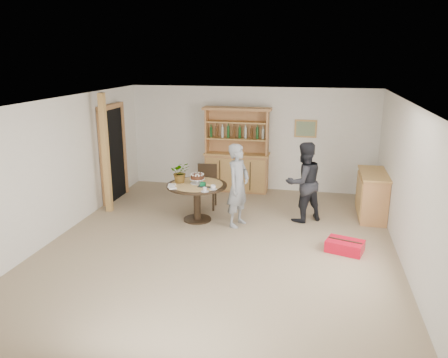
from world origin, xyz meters
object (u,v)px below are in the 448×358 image
sideboard (372,195)px  dining_table (197,191)px  adult_person (304,182)px  red_suitcase (345,246)px  teen_boy (238,185)px  dining_chair (207,183)px  hutch (237,163)px

sideboard → dining_table: (-3.46, -0.93, 0.13)m
adult_person → red_suitcase: adult_person is taller
sideboard → adult_person: size_ratio=0.78×
teen_boy → adult_person: size_ratio=1.01×
dining_chair → red_suitcase: size_ratio=1.37×
sideboard → dining_chair: bearing=-178.4°
teen_boy → red_suitcase: teen_boy is taller
teen_boy → adult_person: 1.33m
sideboard → red_suitcase: sideboard is taller
teen_boy → red_suitcase: size_ratio=2.35×
dining_table → red_suitcase: size_ratio=1.74×
dining_chair → teen_boy: (0.86, -0.93, 0.28)m
dining_chair → adult_person: adult_person is taller
hutch → red_suitcase: bearing=-51.8°
hutch → dining_table: 2.21m
hutch → teen_boy: 2.31m
teen_boy → red_suitcase: (2.00, -0.82, -0.71)m
dining_table → teen_boy: 0.88m
dining_table → dining_chair: 0.83m
dining_chair → teen_boy: size_ratio=0.58×
dining_chair → red_suitcase: (2.85, -1.75, -0.43)m
teen_boy → sideboard: bearing=-48.9°
sideboard → teen_boy: 2.82m
hutch → teen_boy: (0.43, -2.27, 0.12)m
sideboard → dining_chair: size_ratio=1.33×
sideboard → dining_chair: 3.47m
dining_chair → red_suitcase: 3.37m
adult_person → sideboard: bearing=164.6°
teen_boy → dining_table: bearing=102.9°
adult_person → teen_boy: bearing=-12.5°
dining_chair → sideboard: bearing=-3.5°
dining_table → red_suitcase: (2.85, -0.92, -0.50)m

